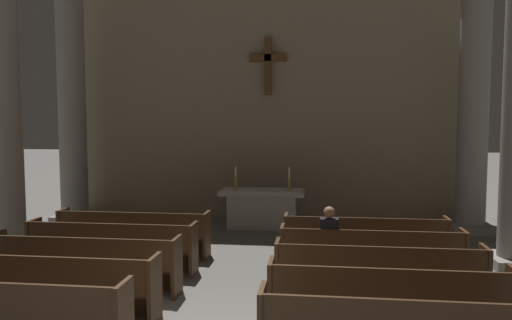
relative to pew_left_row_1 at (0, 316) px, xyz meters
name	(u,v)px	position (x,y,z in m)	size (l,w,h in m)	color
pew_left_row_1	(0,316)	(0.00, 0.00, 0.00)	(3.15, 0.50, 0.95)	#422B19
pew_left_row_2	(49,285)	(0.00, 1.10, 0.00)	(3.15, 0.50, 0.95)	#422B19
pew_left_row_3	(85,263)	(0.00, 2.21, 0.00)	(3.15, 0.50, 0.95)	#422B19
pew_left_row_4	(112,247)	(0.00, 3.31, 0.00)	(3.15, 0.50, 0.95)	#422B19
pew_left_row_5	(134,233)	(0.00, 4.41, 0.00)	(3.15, 0.50, 0.95)	#422B19
pew_right_row_2	(389,300)	(4.71, 1.10, 0.00)	(3.15, 0.50, 0.95)	#422B19
pew_right_row_3	(379,274)	(4.71, 2.21, 0.00)	(3.15, 0.50, 0.95)	#422B19
pew_right_row_4	(371,255)	(4.71, 3.31, 0.00)	(3.15, 0.50, 0.95)	#422B19
pew_right_row_5	(365,240)	(4.71, 4.41, 0.00)	(3.15, 0.50, 0.95)	#422B19
column_left_second	(3,102)	(-2.90, 4.58, 2.73)	(1.10, 1.10, 6.59)	gray
column_left_third	(72,106)	(-2.90, 7.61, 2.73)	(1.10, 1.10, 6.59)	gray
column_right_third	(474,104)	(7.61, 7.61, 2.73)	(1.10, 1.10, 6.59)	gray
altar	(262,208)	(2.36, 7.44, 0.06)	(2.20, 0.90, 1.01)	#A8A399
candlestick_left	(236,182)	(1.66, 7.44, 0.72)	(0.16, 0.16, 0.59)	#B79338
candlestick_right	(289,183)	(3.06, 7.44, 0.72)	(0.16, 0.16, 0.59)	#B79338
apse_with_cross	(269,81)	(2.36, 9.12, 3.47)	(11.68, 0.44, 7.89)	gray
lone_worshipper	(329,241)	(3.98, 3.35, 0.22)	(0.32, 0.43, 1.32)	#26262B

